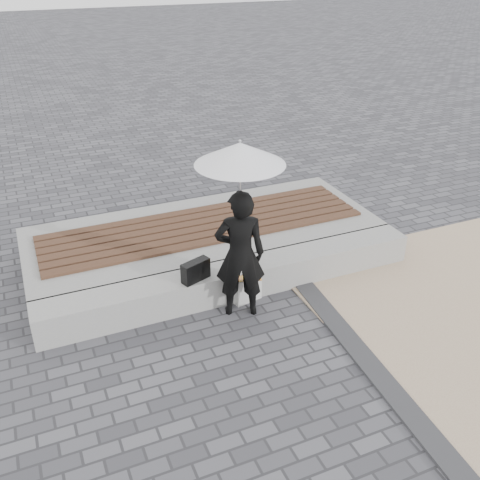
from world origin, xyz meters
name	(u,v)px	position (x,y,z in m)	size (l,w,h in m)	color
ground	(295,370)	(0.00, 0.00, 0.00)	(80.00, 80.00, 0.00)	#525157
edging_band	(382,379)	(0.75, -0.50, 0.02)	(0.25, 5.20, 0.04)	#333335
seating_ledge	(236,279)	(0.00, 1.60, 0.20)	(5.00, 0.45, 0.40)	#9B9B96
timber_platform	(204,239)	(0.00, 2.80, 0.20)	(5.00, 2.00, 0.40)	gray
timber_decking	(204,225)	(0.00, 2.80, 0.42)	(4.60, 1.20, 0.04)	#533125
woman	(240,255)	(-0.12, 1.20, 0.81)	(0.59, 0.39, 1.61)	black
parasol	(240,154)	(-0.12, 1.20, 2.04)	(0.99, 0.99, 1.26)	silver
handbag	(196,271)	(-0.57, 1.50, 0.53)	(0.36, 0.13, 0.26)	black
canvas_tote	(247,287)	(0.06, 1.39, 0.19)	(0.36, 0.15, 0.38)	silver
magazine	(248,276)	(0.06, 1.34, 0.39)	(0.31, 0.23, 0.01)	#D53E3B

